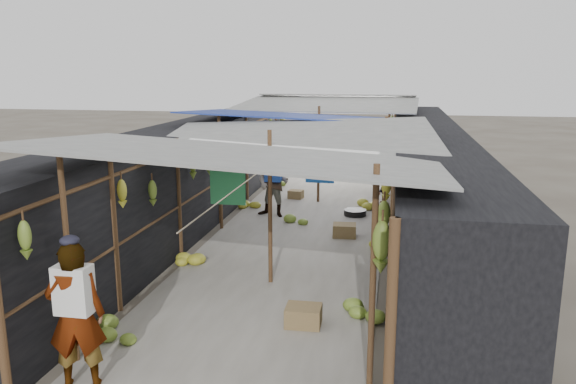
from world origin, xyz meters
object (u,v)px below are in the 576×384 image
Objects in this scene: vendor_seated at (382,186)px; crate_near at (344,231)px; black_basin at (355,213)px; vendor_elderly at (76,316)px; shopper_blue at (273,183)px.

crate_near is at bearing -5.11° from vendor_seated.
crate_near is at bearing -93.02° from black_basin.
vendor_seated is (0.61, 1.56, 0.37)m from black_basin.
vendor_elderly is at bearing -107.18° from black_basin.
vendor_elderly is 7.80m from shopper_blue.
black_basin is at bearing 83.30° from crate_near.
crate_near is 6.85m from vendor_elderly.
crate_near is 0.55× the size of vendor_seated.
shopper_blue reaches higher than crate_near.
crate_near is 0.90× the size of black_basin.
vendor_seated is at bearing -126.71° from vendor_elderly.
black_basin is at bearing -14.66° from vendor_seated.
crate_near is 1.85m from black_basin.
shopper_blue is at bearing -113.05° from vendor_elderly.
black_basin is 0.32× the size of shopper_blue.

